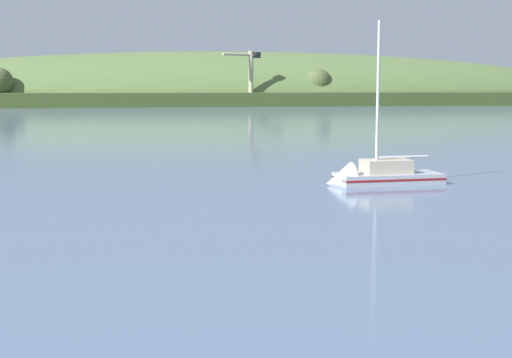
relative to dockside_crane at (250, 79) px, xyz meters
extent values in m
cube|color=#3C4E24|center=(-17.31, 18.91, -6.44)|extent=(403.76, 86.15, 4.26)
ellipsoid|color=#56703D|center=(4.33, 40.38, -8.57)|extent=(324.76, 99.70, 38.46)
sphere|color=#4C5B33|center=(25.05, 5.60, -1.03)|extent=(9.37, 9.37, 9.37)
cube|color=#4C4C51|center=(0.31, 0.13, -7.57)|extent=(4.50, 4.50, 2.00)
cylinder|color=#BCB293|center=(0.31, 0.13, 1.22)|extent=(1.56, 1.56, 15.59)
cylinder|color=#BCB293|center=(-4.19, -1.80, 7.77)|extent=(11.58, 5.61, 0.86)
cube|color=#333338|center=(2.33, 1.00, 7.77)|extent=(2.66, 2.78, 1.87)
cube|color=#ADB2BC|center=(-34.97, -186.09, -8.44)|extent=(6.98, 2.94, 1.17)
cone|color=#ADB2BC|center=(-38.44, -186.04, -8.44)|extent=(1.77, 2.76, 2.73)
cube|color=maroon|center=(-34.97, -186.09, -8.18)|extent=(6.98, 2.97, 0.14)
cube|color=#BCB299|center=(-35.14, -186.08, -7.41)|extent=(3.15, 1.98, 0.90)
cylinder|color=silver|center=(-35.83, -186.07, -2.89)|extent=(0.20, 0.20, 9.94)
cylinder|color=silver|center=(-34.01, -186.10, -6.81)|extent=(3.65, 0.21, 0.16)
camera|label=1|loc=(-54.92, -230.19, -2.12)|focal=50.80mm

